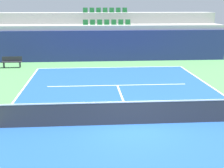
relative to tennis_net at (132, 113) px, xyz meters
name	(u,v)px	position (x,y,z in m)	size (l,w,h in m)	color
ground_plane	(132,124)	(0.00, 0.00, -0.51)	(80.00, 80.00, 0.00)	#4C8C4C
court_surface	(132,124)	(0.00, 0.00, -0.50)	(11.00, 24.00, 0.01)	#1E4C99
baseline_far	(110,67)	(0.00, 11.95, -0.50)	(11.00, 0.10, 0.00)	white
service_line_far	(117,85)	(0.00, 6.40, -0.50)	(8.26, 0.10, 0.00)	white
centre_service_line	(123,101)	(0.00, 3.20, -0.50)	(0.10, 6.40, 0.00)	white
back_wall	(108,46)	(0.00, 14.86, 0.78)	(20.19, 0.30, 2.57)	navy
stands_tier_lower	(107,42)	(0.00, 16.21, 0.97)	(20.19, 2.40, 2.96)	#9E9E99
stands_tier_upper	(105,34)	(0.00, 18.61, 1.46)	(20.19, 2.40, 3.94)	#9E9E99
seating_row_lower	(107,23)	(0.00, 16.30, 2.57)	(4.15, 0.44, 0.44)	#1E6633
seating_row_upper	(105,11)	(0.00, 18.70, 3.55)	(4.15, 0.44, 0.44)	#1E6633
tennis_net	(132,113)	(0.00, 0.00, 0.00)	(11.08, 0.08, 1.07)	black
player_bench	(12,61)	(-7.46, 12.49, 0.00)	(1.50, 0.40, 0.85)	#232328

